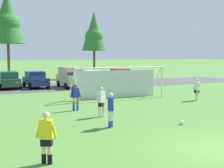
% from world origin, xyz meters
% --- Properties ---
extents(ground_plane, '(400.00, 400.00, 0.00)m').
position_xyz_m(ground_plane, '(0.00, 15.00, 0.00)').
color(ground_plane, '#518438').
extents(parking_lot_strip, '(52.00, 8.40, 0.01)m').
position_xyz_m(parking_lot_strip, '(0.00, 23.60, 0.00)').
color(parking_lot_strip, '#4C4C51').
rests_on(parking_lot_strip, ground).
extents(soccer_ball, '(0.22, 0.22, 0.22)m').
position_xyz_m(soccer_ball, '(1.28, 3.74, 0.11)').
color(soccer_ball, white).
rests_on(soccer_ball, ground).
extents(soccer_goal, '(7.50, 2.30, 2.57)m').
position_xyz_m(soccer_goal, '(2.67, 13.09, 1.29)').
color(soccer_goal, white).
rests_on(soccer_goal, ground).
extents(referee, '(0.63, 0.53, 1.64)m').
position_xyz_m(referee, '(-5.96, 1.53, 0.82)').
color(referee, beige).
rests_on(referee, ground).
extents(player_striker_near, '(0.43, 0.68, 1.64)m').
position_xyz_m(player_striker_near, '(-2.08, 4.80, 0.82)').
color(player_striker_near, beige).
rests_on(player_striker_near, ground).
extents(player_midfield_center, '(0.37, 0.74, 1.64)m').
position_xyz_m(player_midfield_center, '(7.44, 9.35, 0.82)').
color(player_midfield_center, beige).
rests_on(player_midfield_center, ground).
extents(player_defender_far, '(0.75, 0.32, 1.64)m').
position_xyz_m(player_defender_far, '(-2.07, 9.63, 0.82)').
color(player_defender_far, brown).
rests_on(player_defender_far, ground).
extents(player_winger_left, '(0.73, 0.39, 1.64)m').
position_xyz_m(player_winger_left, '(-1.43, 7.22, 0.82)').
color(player_winger_left, beige).
rests_on(player_winger_left, ground).
extents(parked_car_slot_center_left, '(2.09, 4.23, 1.72)m').
position_xyz_m(parked_car_slot_center_left, '(-3.97, 24.25, 0.88)').
color(parked_car_slot_center_left, '#194C2D').
rests_on(parked_car_slot_center_left, ground).
extents(parked_car_slot_center, '(2.18, 4.28, 1.72)m').
position_xyz_m(parked_car_slot_center, '(-1.40, 23.64, 0.88)').
color(parked_car_slot_center, navy).
rests_on(parked_car_slot_center, ground).
extents(parked_car_slot_center_right, '(2.22, 4.64, 2.16)m').
position_xyz_m(parked_car_slot_center_right, '(2.05, 22.50, 1.11)').
color(parked_car_slot_center_right, tan).
rests_on(parked_car_slot_center_right, ground).
extents(parked_car_slot_right, '(2.09, 4.23, 1.72)m').
position_xyz_m(parked_car_slot_right, '(5.00, 23.57, 0.88)').
color(parked_car_slot_right, silver).
rests_on(parked_car_slot_right, ground).
extents(parked_car_slot_far_right, '(2.11, 4.24, 1.72)m').
position_xyz_m(parked_car_slot_far_right, '(9.24, 24.54, 0.88)').
color(parked_car_slot_far_right, red).
rests_on(parked_car_slot_far_right, ground).
extents(tree_mid_left, '(4.49, 4.49, 11.96)m').
position_xyz_m(tree_mid_left, '(-2.60, 34.05, 8.23)').
color(tree_mid_left, brown).
rests_on(tree_mid_left, ground).
extents(tree_center_back, '(3.69, 3.69, 9.85)m').
position_xyz_m(tree_center_back, '(9.67, 33.68, 6.77)').
color(tree_center_back, brown).
rests_on(tree_center_back, ground).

